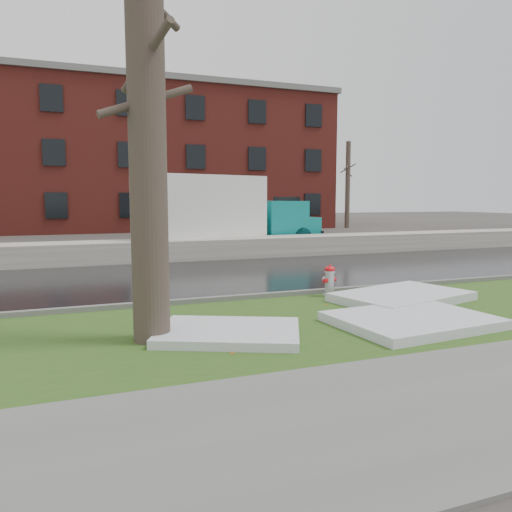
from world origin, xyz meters
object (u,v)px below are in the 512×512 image
object	(u,v)px
tree	(147,106)
worker	(152,219)
box_truck	(222,213)
fire_hydrant	(329,279)

from	to	relation	value
tree	worker	world-z (taller)	tree
tree	box_truck	distance (m)	12.84
worker	fire_hydrant	bearing A→B (deg)	100.89
fire_hydrant	box_truck	world-z (taller)	box_truck
fire_hydrant	tree	distance (m)	5.71
tree	box_truck	xyz separation A→B (m)	(4.78, 11.76, -1.92)
fire_hydrant	box_truck	distance (m)	9.77
tree	box_truck	world-z (taller)	tree
box_truck	worker	world-z (taller)	box_truck
worker	tree	bearing A→B (deg)	71.69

